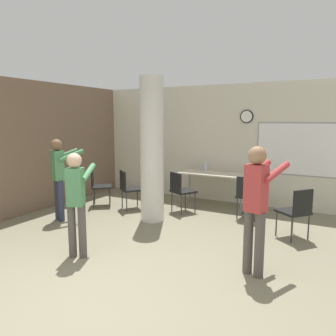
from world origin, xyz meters
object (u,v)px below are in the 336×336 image
object	(u,v)px
person_playing_side	(257,200)
folding_table	(214,175)
chair_near_pillar	(129,187)
chair_table_left	(181,189)
chair_table_right	(248,194)
bottle_on_table	(205,167)
chair_by_left_wall	(98,184)
chair_mid_room	(296,209)
person_playing_front	(76,197)
person_watching_back	(59,173)

from	to	relation	value
person_playing_side	folding_table	bearing A→B (deg)	119.41
chair_near_pillar	chair_table_left	distance (m)	1.17
chair_table_left	chair_table_right	bearing A→B (deg)	8.57
bottle_on_table	person_playing_side	bearing A→B (deg)	-58.01
chair_by_left_wall	chair_mid_room	bearing A→B (deg)	-1.27
bottle_on_table	folding_table	bearing A→B (deg)	-26.06
chair_table_left	person_playing_front	world-z (taller)	person_playing_front
person_watching_back	chair_by_left_wall	bearing A→B (deg)	92.85
person_playing_front	chair_table_left	bearing A→B (deg)	84.06
chair_table_right	person_watching_back	size ratio (longest dim) A/B	0.54
person_watching_back	person_playing_side	distance (m)	3.98
chair_near_pillar	folding_table	bearing A→B (deg)	39.30
chair_table_left	person_watching_back	size ratio (longest dim) A/B	0.54
chair_table_right	person_playing_side	size ratio (longest dim) A/B	0.52
folding_table	chair_near_pillar	xyz separation A→B (m)	(-1.52, -1.24, -0.19)
bottle_on_table	chair_table_left	size ratio (longest dim) A/B	0.33
folding_table	chair_table_left	world-z (taller)	chair_table_left
chair_table_right	person_watching_back	bearing A→B (deg)	-150.31
chair_near_pillar	chair_by_left_wall	bearing A→B (deg)	-173.35
chair_table_left	chair_by_left_wall	size ratio (longest dim) A/B	1.00
chair_near_pillar	chair_table_left	world-z (taller)	same
folding_table	bottle_on_table	distance (m)	0.34
person_playing_front	bottle_on_table	bearing A→B (deg)	83.56
chair_near_pillar	chair_table_left	size ratio (longest dim) A/B	1.00
chair_by_left_wall	person_playing_side	xyz separation A→B (m)	(4.01, -1.68, 0.47)
folding_table	bottle_on_table	bearing A→B (deg)	153.94
person_playing_front	person_playing_side	xyz separation A→B (m)	(2.39, 0.67, 0.08)
chair_mid_room	person_playing_front	xyz separation A→B (m)	(-2.69, -2.26, 0.39)
person_playing_front	chair_table_right	bearing A→B (deg)	60.58
bottle_on_table	chair_by_left_wall	size ratio (longest dim) A/B	0.33
person_watching_back	chair_table_left	bearing A→B (deg)	41.60
chair_near_pillar	chair_mid_room	world-z (taller)	same
chair_mid_room	person_playing_front	distance (m)	3.53
chair_near_pillar	chair_table_right	distance (m)	2.57
folding_table	person_watching_back	world-z (taller)	person_watching_back
folding_table	bottle_on_table	xyz separation A→B (m)	(-0.26, 0.13, 0.17)
person_playing_front	person_playing_side	distance (m)	2.49
chair_near_pillar	person_playing_front	bearing A→B (deg)	-71.32
chair_table_right	person_playing_front	bearing A→B (deg)	-119.42
person_playing_front	person_watching_back	bearing A→B (deg)	143.66
chair_mid_room	chair_by_left_wall	distance (m)	4.30
chair_mid_room	chair_by_left_wall	xyz separation A→B (m)	(-4.30, 0.10, 0.00)
person_playing_front	person_playing_side	bearing A→B (deg)	15.75
folding_table	person_playing_front	xyz separation A→B (m)	(-0.69, -3.69, 0.20)
chair_mid_room	chair_table_left	size ratio (longest dim) A/B	1.00
bottle_on_table	chair_table_right	distance (m)	1.54
chair_table_left	person_playing_side	xyz separation A→B (m)	(2.10, -2.11, 0.47)
chair_table_right	person_playing_front	world-z (taller)	person_playing_front
chair_by_left_wall	person_playing_front	xyz separation A→B (m)	(1.61, -2.35, 0.39)
bottle_on_table	chair_table_right	size ratio (longest dim) A/B	0.33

